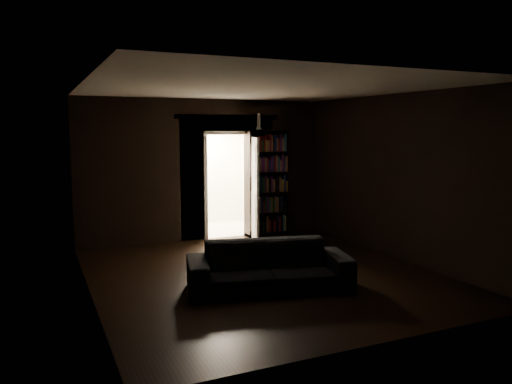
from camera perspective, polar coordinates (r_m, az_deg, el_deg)
ground at (r=7.72m, az=0.76°, el=-9.39°), size 5.50×5.50×0.00m
room_walls at (r=8.40m, az=-2.38°, el=3.62°), size 5.02×5.61×2.84m
kitchen_alcove at (r=11.23m, az=-5.27°, el=2.06°), size 2.20×1.80×2.60m
sofa at (r=6.93m, az=1.51°, el=-7.63°), size 2.39×1.46×0.86m
bookshelf at (r=10.36m, az=1.24°, el=1.05°), size 0.91×0.34×2.20m
refrigerator at (r=11.32m, az=-8.51°, el=0.09°), size 0.86×0.81×1.65m
door at (r=9.94m, az=-0.28°, el=0.37°), size 0.23×0.84×2.05m
figurine at (r=10.29m, az=0.32°, el=8.07°), size 0.12×0.12×0.33m
bottles at (r=11.26m, az=-8.61°, el=4.87°), size 0.57×0.24×0.24m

